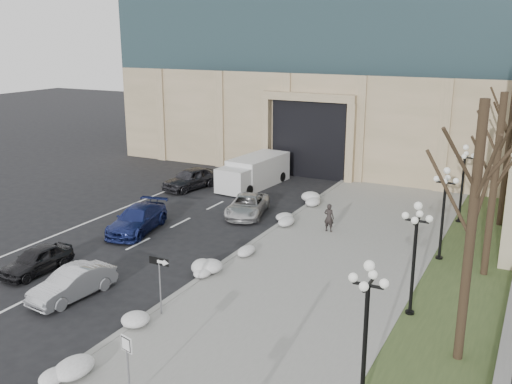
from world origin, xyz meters
TOP-DOWN VIEW (x-y plane):
  - sidewalk at (3.50, 14.00)m, footprint 9.00×40.00m
  - curb at (-1.00, 14.00)m, footprint 0.30×40.00m
  - grass_strip at (10.00, 14.00)m, footprint 4.00×40.00m
  - car_a at (-8.35, 8.83)m, footprint 1.58×3.70m
  - car_b at (-4.88, 7.59)m, footprint 1.78×4.06m
  - car_c at (-7.81, 15.62)m, footprint 2.96×5.25m
  - car_d at (-3.63, 21.13)m, footprint 3.18×4.94m
  - car_e at (-10.25, 24.80)m, footprint 2.77×4.81m
  - pedestrian at (2.01, 20.28)m, footprint 0.61×0.42m
  - box_truck at (-6.51, 27.57)m, footprint 2.92×6.95m
  - one_way_sign at (-0.38, 7.94)m, footprint 0.93×0.25m
  - keep_sign at (2.00, 2.91)m, footprint 0.49×0.16m
  - snow_clump_b at (-0.46, 2.77)m, footprint 1.10×1.60m
  - snow_clump_c at (-0.77, 6.95)m, footprint 1.10×1.60m
  - snow_clump_d at (-0.89, 12.09)m, footprint 1.10×1.60m
  - snow_clump_e at (-0.62, 15.43)m, footprint 1.10×1.60m
  - snow_clump_f at (-0.71, 20.49)m, footprint 1.10×1.60m
  - snow_clump_g at (-0.83, 24.92)m, footprint 1.10×1.60m
  - lamppost_a at (8.30, 6.00)m, footprint 1.18×1.18m
  - lamppost_b at (8.30, 12.50)m, footprint 1.18×1.18m
  - lamppost_c at (8.30, 19.00)m, footprint 1.18×1.18m
  - lamppost_d at (8.30, 25.50)m, footprint 1.18×1.18m
  - tree_near at (10.50, 10.00)m, footprint 3.20×3.20m
  - tree_mid at (10.50, 18.00)m, footprint 3.20×3.20m
  - tree_far at (10.50, 26.00)m, footprint 3.20×3.20m

SIDE VIEW (x-z plane):
  - grass_strip at x=10.00m, z-range 0.00..0.10m
  - sidewalk at x=3.50m, z-range 0.00..0.12m
  - curb at x=-1.00m, z-range 0.00..0.14m
  - snow_clump_b at x=-0.46m, z-range 0.12..0.48m
  - snow_clump_c at x=-0.77m, z-range 0.12..0.48m
  - snow_clump_d at x=-0.89m, z-range 0.12..0.48m
  - snow_clump_e at x=-0.62m, z-range 0.12..0.48m
  - snow_clump_f at x=-0.71m, z-range 0.12..0.48m
  - snow_clump_g at x=-0.83m, z-range 0.12..0.48m
  - car_a at x=-8.35m, z-range 0.00..1.24m
  - car_d at x=-3.63m, z-range 0.00..1.27m
  - car_b at x=-4.88m, z-range 0.00..1.30m
  - car_c at x=-7.81m, z-range 0.00..1.43m
  - car_e at x=-10.25m, z-range 0.00..1.54m
  - pedestrian at x=2.01m, z-range 0.12..1.74m
  - box_truck at x=-6.51m, z-range -0.03..2.12m
  - keep_sign at x=2.00m, z-range 0.54..2.84m
  - one_way_sign at x=-0.38m, z-range 0.81..3.31m
  - lamppost_a at x=8.30m, z-range 0.69..5.45m
  - lamppost_b at x=8.30m, z-range 0.69..5.45m
  - lamppost_c at x=8.30m, z-range 0.69..5.45m
  - lamppost_d at x=8.30m, z-range 0.69..5.45m
  - tree_mid at x=10.50m, z-range 1.25..9.75m
  - tree_near at x=10.50m, z-range 1.33..10.33m
  - tree_far at x=10.50m, z-range 1.40..10.90m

